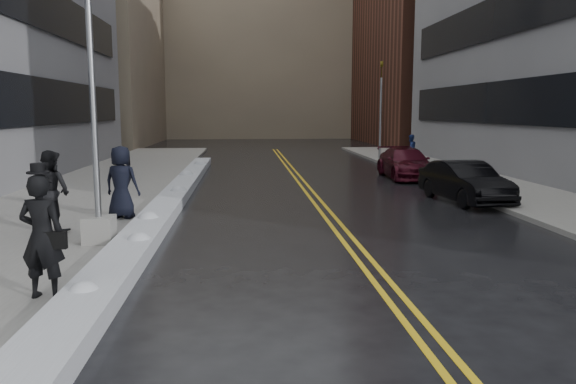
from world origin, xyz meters
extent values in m
plane|color=black|center=(0.00, 0.00, 0.00)|extent=(160.00, 160.00, 0.00)
cube|color=gray|center=(-5.75, 10.00, 0.07)|extent=(5.50, 50.00, 0.15)
cube|color=gray|center=(10.00, 10.00, 0.07)|extent=(4.00, 50.00, 0.15)
cube|color=gold|center=(2.35, 10.00, 0.00)|extent=(0.12, 50.00, 0.01)
cube|color=gold|center=(2.65, 10.00, 0.00)|extent=(0.12, 50.00, 0.01)
cube|color=silver|center=(-2.45, 8.00, 0.17)|extent=(0.90, 30.00, 0.34)
cube|color=gray|center=(-15.50, 44.00, 9.00)|extent=(14.00, 22.00, 18.00)
cube|color=gray|center=(2.00, 60.00, 11.00)|extent=(36.00, 16.00, 22.00)
cube|color=gray|center=(-3.30, 2.00, 0.45)|extent=(0.65, 0.65, 0.60)
cylinder|color=gray|center=(-3.30, 2.00, 4.25)|extent=(0.14, 0.14, 7.00)
cylinder|color=maroon|center=(9.00, 10.00, 0.45)|extent=(0.24, 0.24, 0.60)
sphere|color=maroon|center=(9.00, 10.00, 0.75)|extent=(0.26, 0.26, 0.26)
cylinder|color=maroon|center=(9.00, 10.00, 0.50)|extent=(0.25, 0.10, 0.10)
cylinder|color=gray|center=(8.50, 24.00, 2.65)|extent=(0.14, 0.14, 5.00)
imported|color=#594C0C|center=(8.50, 24.00, 5.65)|extent=(0.16, 0.20, 1.00)
imported|color=black|center=(-3.20, -1.81, 1.15)|extent=(0.80, 0.60, 2.00)
imported|color=black|center=(-4.76, 3.34, 1.16)|extent=(1.23, 1.14, 2.02)
imported|color=black|center=(-3.41, 4.99, 1.16)|extent=(1.13, 0.90, 2.01)
imported|color=navy|center=(9.64, 21.19, 0.96)|extent=(0.96, 0.87, 1.61)
imported|color=black|center=(7.50, 7.72, 0.71)|extent=(2.01, 4.45, 1.42)
imported|color=#3C0916|center=(7.50, 14.80, 0.70)|extent=(2.05, 4.87, 1.40)
camera|label=1|loc=(0.00, -10.74, 3.12)|focal=35.00mm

